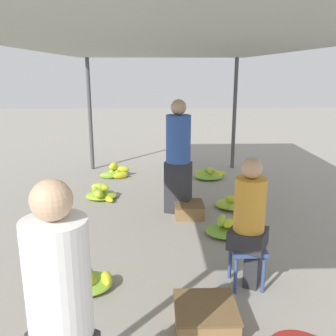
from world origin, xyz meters
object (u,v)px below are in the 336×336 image
banana_pile_right_1 (209,175)px  crate_near (189,210)px  crate_mid (205,317)px  vendor_seated (250,221)px  vendor_foreground (61,318)px  banana_pile_left_0 (86,281)px  banana_pile_left_2 (116,172)px  stool (247,254)px  shopper_walking_mid (178,156)px  banana_pile_left_1 (101,193)px  banana_pile_right_2 (228,229)px  banana_pile_right_0 (236,204)px

banana_pile_right_1 → crate_near: 2.07m
crate_mid → vendor_seated: bearing=51.9°
vendor_foreground → vendor_seated: vendor_foreground is taller
banana_pile_left_0 → banana_pile_left_2: (-0.10, 3.99, 0.02)m
vendor_foreground → stool: size_ratio=3.76×
shopper_walking_mid → banana_pile_left_1: bearing=152.2°
banana_pile_left_1 → banana_pile_right_2: 2.39m
shopper_walking_mid → stool: bearing=-74.5°
vendor_seated → shopper_walking_mid: (-0.58, 2.00, 0.19)m
crate_mid → shopper_walking_mid: size_ratio=0.30×
vendor_foreground → vendor_seated: size_ratio=1.21×
vendor_foreground → banana_pile_left_2: bearing=93.0°
crate_mid → banana_pile_right_2: bearing=73.3°
banana_pile_left_0 → banana_pile_right_0: banana_pile_right_0 is taller
banana_pile_right_1 → banana_pile_right_2: (-0.13, -2.62, 0.01)m
vendor_seated → crate_near: 1.96m
stool → vendor_seated: vendor_seated is taller
banana_pile_left_0 → crate_near: bearing=56.7°
vendor_foreground → crate_near: size_ratio=3.79×
banana_pile_left_2 → stool: bearing=-67.0°
banana_pile_right_0 → vendor_foreground: bearing=-115.3°
vendor_foreground → banana_pile_right_1: bearing=73.6°
banana_pile_right_1 → shopper_walking_mid: bearing=-112.4°
banana_pile_right_2 → vendor_seated: bearing=-91.9°
crate_near → shopper_walking_mid: bearing=130.3°
banana_pile_right_0 → crate_mid: size_ratio=1.40×
banana_pile_left_1 → shopper_walking_mid: 1.62m
vendor_seated → banana_pile_left_2: (-1.72, 4.00, -0.61)m
banana_pile_left_1 → crate_mid: size_ratio=1.27×
banana_pile_left_0 → banana_pile_left_1: size_ratio=0.86×
banana_pile_left_0 → banana_pile_right_0: bearing=47.6°
banana_pile_left_2 → crate_near: 2.53m
stool → shopper_walking_mid: size_ratio=0.25×
banana_pile_right_2 → vendor_foreground: bearing=-117.8°
vendor_seated → banana_pile_right_2: vendor_seated is taller
vendor_foreground → vendor_seated: bearing=48.2°
vendor_foreground → banana_pile_left_1: bearing=95.4°
banana_pile_left_0 → crate_mid: (1.11, -0.66, 0.04)m
banana_pile_right_0 → shopper_walking_mid: bearing=-170.1°
banana_pile_left_2 → shopper_walking_mid: bearing=-60.2°
vendor_foreground → crate_near: vendor_foreground is taller
stool → banana_pile_left_1: size_ratio=0.65×
banana_pile_right_2 → banana_pile_right_1: bearing=87.2°
vendor_foreground → banana_pile_left_2: 5.66m
crate_mid → banana_pile_left_1: bearing=111.7°
vendor_seated → crate_near: bearing=103.1°
vendor_seated → banana_pile_left_1: vendor_seated is taller
banana_pile_left_1 → banana_pile_right_2: banana_pile_left_1 is taller
vendor_foreground → banana_pile_right_2: size_ratio=2.77×
banana_pile_left_0 → banana_pile_right_1: banana_pile_right_1 is taller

